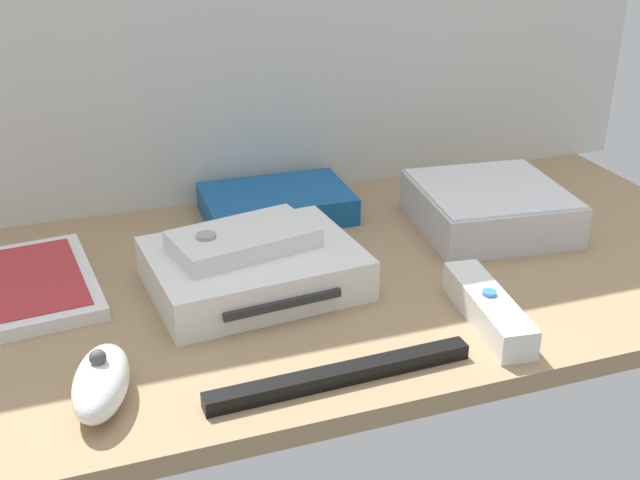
# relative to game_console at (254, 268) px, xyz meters

# --- Properties ---
(ground_plane) EXTENTS (1.00, 0.48, 0.02)m
(ground_plane) POSITION_rel_game_console_xyz_m (0.08, 0.01, -0.03)
(ground_plane) COLOR #9E7F5B
(ground_plane) RESTS_ON ground
(game_console) EXTENTS (0.22, 0.18, 0.04)m
(game_console) POSITION_rel_game_console_xyz_m (0.00, 0.00, 0.00)
(game_console) COLOR white
(game_console) RESTS_ON ground_plane
(mini_computer) EXTENTS (0.19, 0.19, 0.05)m
(mini_computer) POSITION_rel_game_console_xyz_m (0.31, 0.05, 0.00)
(mini_computer) COLOR silver
(mini_computer) RESTS_ON ground_plane
(game_case) EXTENTS (0.15, 0.20, 0.02)m
(game_case) POSITION_rel_game_console_xyz_m (-0.23, 0.07, -0.01)
(game_case) COLOR white
(game_case) RESTS_ON ground_plane
(network_router) EXTENTS (0.18, 0.13, 0.03)m
(network_router) POSITION_rel_game_console_xyz_m (0.07, 0.17, -0.00)
(network_router) COLOR #145193
(network_router) RESTS_ON ground_plane
(remote_wand) EXTENTS (0.05, 0.15, 0.03)m
(remote_wand) POSITION_rel_game_console_xyz_m (0.19, -0.14, -0.01)
(remote_wand) COLOR white
(remote_wand) RESTS_ON ground_plane
(remote_nunchuk) EXTENTS (0.07, 0.11, 0.05)m
(remote_nunchuk) POSITION_rel_game_console_xyz_m (-0.17, -0.15, -0.00)
(remote_nunchuk) COLOR white
(remote_nunchuk) RESTS_ON ground_plane
(remote_classic_pad) EXTENTS (0.16, 0.11, 0.02)m
(remote_classic_pad) POSITION_rel_game_console_xyz_m (-0.01, 0.01, 0.03)
(remote_classic_pad) COLOR white
(remote_classic_pad) RESTS_ON game_console
(sensor_bar) EXTENTS (0.24, 0.02, 0.01)m
(sensor_bar) POSITION_rel_game_console_xyz_m (0.03, -0.19, -0.01)
(sensor_bar) COLOR black
(sensor_bar) RESTS_ON ground_plane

